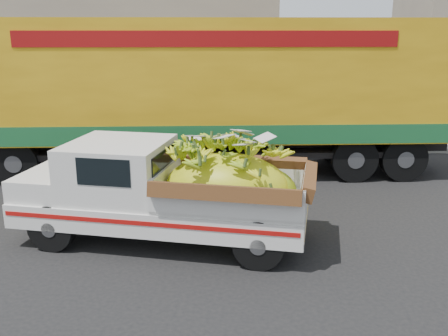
{
  "coord_description": "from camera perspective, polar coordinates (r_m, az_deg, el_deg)",
  "views": [
    {
      "loc": [
        0.07,
        -7.8,
        3.55
      ],
      "look_at": [
        -0.43,
        0.62,
        1.2
      ],
      "focal_mm": 40.0,
      "sensor_mm": 36.0,
      "label": 1
    }
  ],
  "objects": [
    {
      "name": "building_left",
      "position": [
        24.23,
        -16.46,
        12.47
      ],
      "size": [
        18.0,
        6.0,
        5.0
      ],
      "primitive_type": "cube",
      "color": "gray",
      "rests_on": "ground"
    },
    {
      "name": "sidewalk",
      "position": [
        17.28,
        3.1,
        3.93
      ],
      "size": [
        60.0,
        4.0,
        0.14
      ],
      "primitive_type": "cube",
      "color": "gray",
      "rests_on": "ground"
    },
    {
      "name": "ground",
      "position": [
        8.57,
        2.66,
        -8.9
      ],
      "size": [
        100.0,
        100.0,
        0.0
      ],
      "primitive_type": "plane",
      "color": "black",
      "rests_on": "ground"
    },
    {
      "name": "curb",
      "position": [
        15.23,
        3.05,
        2.36
      ],
      "size": [
        60.0,
        0.25,
        0.15
      ],
      "primitive_type": "cube",
      "color": "gray",
      "rests_on": "ground"
    },
    {
      "name": "pickup_truck",
      "position": [
        8.45,
        -4.62,
        -2.6
      ],
      "size": [
        5.09,
        2.43,
        1.72
      ],
      "rotation": [
        0.0,
        0.0,
        -0.14
      ],
      "color": "black",
      "rests_on": "ground"
    },
    {
      "name": "semi_trailer",
      "position": [
        12.51,
        -1.79,
        9.01
      ],
      "size": [
        12.04,
        3.71,
        3.8
      ],
      "rotation": [
        0.0,
        0.0,
        0.1
      ],
      "color": "black",
      "rests_on": "ground"
    }
  ]
}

